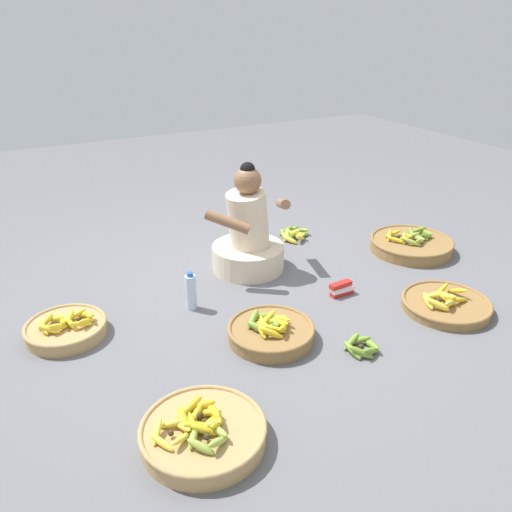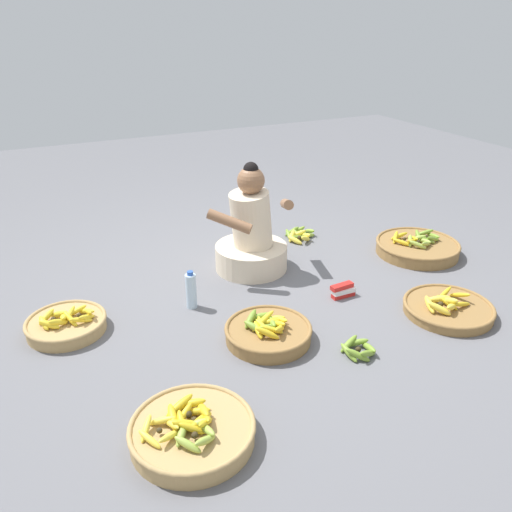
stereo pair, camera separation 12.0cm
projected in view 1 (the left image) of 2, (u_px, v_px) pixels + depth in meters
name	position (u px, v px, depth m)	size (l,w,h in m)	color
ground_plane	(242.00, 292.00, 3.49)	(10.00, 10.00, 0.00)	slate
vendor_woman_front	(248.00, 236.00, 3.71)	(0.74, 0.54, 0.79)	beige
banana_basket_mid_right	(66.00, 328.00, 3.00)	(0.47, 0.47, 0.15)	tan
banana_basket_front_center	(203.00, 432.00, 2.25)	(0.56, 0.56, 0.16)	tan
banana_basket_back_right	(411.00, 244.00, 4.07)	(0.63, 0.63, 0.16)	olive
banana_basket_mid_left	(446.00, 304.00, 3.27)	(0.55, 0.55, 0.14)	olive
banana_basket_front_left	(271.00, 331.00, 2.96)	(0.50, 0.50, 0.16)	olive
loose_bananas_near_bicycle	(294.00, 234.00, 4.32)	(0.28, 0.27, 0.09)	yellow
loose_bananas_front_right	(361.00, 347.00, 2.87)	(0.21, 0.21, 0.09)	olive
water_bottle	(191.00, 292.00, 3.25)	(0.07, 0.07, 0.25)	silver
packet_carton_stack	(342.00, 289.00, 3.44)	(0.17, 0.07, 0.09)	red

